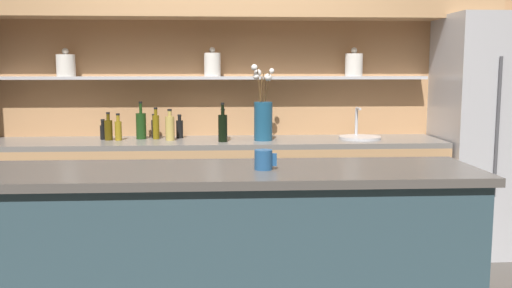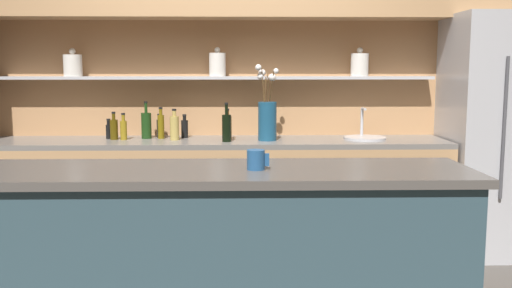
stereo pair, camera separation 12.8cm
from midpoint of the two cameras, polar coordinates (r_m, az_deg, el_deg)
name	(u,v)px [view 2 (the right image)]	position (r m, az deg, el deg)	size (l,w,h in m)	color
back_wall_unit	(230,60)	(4.79, -1.84, 8.35)	(5.20, 0.44, 2.60)	tan
back_counter_unit	(216,196)	(4.62, -3.26, -5.25)	(3.68, 0.62, 0.92)	tan
island_counter	(222,273)	(2.79, -2.05, -12.79)	(2.35, 0.61, 1.02)	#334C56
refrigerator	(502,135)	(4.98, 24.03, 0.79)	(0.86, 0.73, 1.91)	#B7B7BC
flower_vase	(267,116)	(4.48, 1.94, 2.78)	(0.19, 0.15, 0.60)	navy
sink_fixture	(365,137)	(4.66, 11.58, 0.72)	(0.34, 0.34, 0.25)	#B7B7BC
bottle_sauce_0	(185,128)	(4.69, -6.38, 1.60)	(0.06, 0.06, 0.19)	black
bottle_oil_1	(161,126)	(4.65, -8.71, 1.83)	(0.05, 0.05, 0.25)	brown
bottle_oil_2	(124,129)	(4.63, -12.34, 1.47)	(0.05, 0.05, 0.21)	olive
bottle_spirit_3	(174,127)	(4.55, -7.36, 1.66)	(0.07, 0.07, 0.25)	tan
bottle_sauce_4	(160,127)	(4.74, -8.87, 1.67)	(0.05, 0.05, 0.20)	black
bottle_sauce_5	(109,130)	(4.73, -13.76, 1.34)	(0.05, 0.05, 0.16)	black
bottle_wine_6	(146,125)	(4.69, -10.15, 1.89)	(0.08, 0.08, 0.30)	#193814
bottle_wine_7	(227,127)	(4.41, -2.14, 1.69)	(0.07, 0.07, 0.30)	black
bottle_spirit_8	(227,127)	(4.54, -2.09, 1.72)	(0.07, 0.07, 0.25)	#4C2D0C
bottle_oil_9	(114,129)	(4.66, -13.26, 1.50)	(0.06, 0.06, 0.22)	#47380A
coffee_mug	(256,160)	(2.63, 1.40, -1.59)	(0.10, 0.08, 0.09)	#235184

